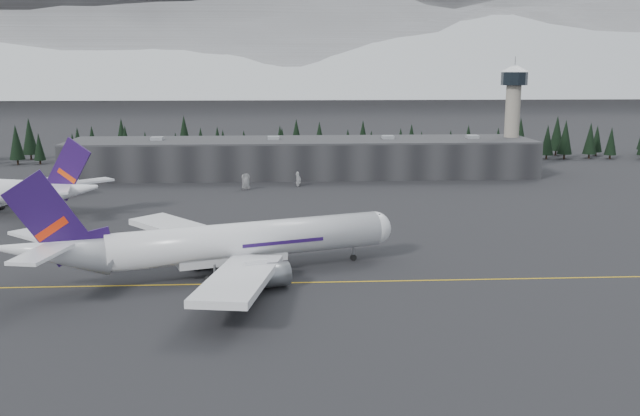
{
  "coord_description": "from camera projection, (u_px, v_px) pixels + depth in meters",
  "views": [
    {
      "loc": [
        -8.37,
        -122.4,
        37.3
      ],
      "look_at": [
        0.0,
        20.0,
        9.0
      ],
      "focal_mm": 40.0,
      "sensor_mm": 36.0,
      "label": 1
    }
  ],
  "objects": [
    {
      "name": "control_tower",
      "position": [
        513.0,
        107.0,
        252.69
      ],
      "size": [
        10.0,
        10.0,
        37.7
      ],
      "color": "gray",
      "rests_on": "ground"
    },
    {
      "name": "treeline",
      "position": [
        299.0,
        143.0,
        284.76
      ],
      "size": [
        360.0,
        20.0,
        15.0
      ],
      "primitive_type": "cube",
      "color": "black",
      "rests_on": "ground"
    },
    {
      "name": "taxiline",
      "position": [
        327.0,
        282.0,
        125.63
      ],
      "size": [
        400.0,
        0.4,
        0.02
      ],
      "primitive_type": "cube",
      "color": "gold",
      "rests_on": "ground"
    },
    {
      "name": "ground",
      "position": [
        327.0,
        279.0,
        127.59
      ],
      "size": [
        1400.0,
        1400.0,
        0.0
      ],
      "primitive_type": "plane",
      "color": "black",
      "rests_on": "ground"
    },
    {
      "name": "mountain_ridge",
      "position": [
        283.0,
        91.0,
        1106.78
      ],
      "size": [
        4400.0,
        900.0,
        420.0
      ],
      "primitive_type": null,
      "color": "white",
      "rests_on": "ground"
    },
    {
      "name": "jet_main",
      "position": [
        216.0,
        244.0,
        128.37
      ],
      "size": [
        69.63,
        62.64,
        21.07
      ],
      "rotation": [
        0.0,
        0.0,
        0.33
      ],
      "color": "silver",
      "rests_on": "ground"
    },
    {
      "name": "gse_vehicle_b",
      "position": [
        299.0,
        184.0,
        226.53
      ],
      "size": [
        4.72,
        1.94,
        1.6
      ],
      "primitive_type": "imported",
      "rotation": [
        0.0,
        0.0,
        -1.56
      ],
      "color": "silver",
      "rests_on": "ground"
    },
    {
      "name": "gse_vehicle_a",
      "position": [
        246.0,
        188.0,
        219.93
      ],
      "size": [
        2.83,
        5.29,
        1.41
      ],
      "primitive_type": "imported",
      "rotation": [
        0.0,
        0.0,
        0.1
      ],
      "color": "silver",
      "rests_on": "ground"
    },
    {
      "name": "terminal",
      "position": [
        302.0,
        157.0,
        248.76
      ],
      "size": [
        160.0,
        30.0,
        12.6
      ],
      "color": "black",
      "rests_on": "ground"
    }
  ]
}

